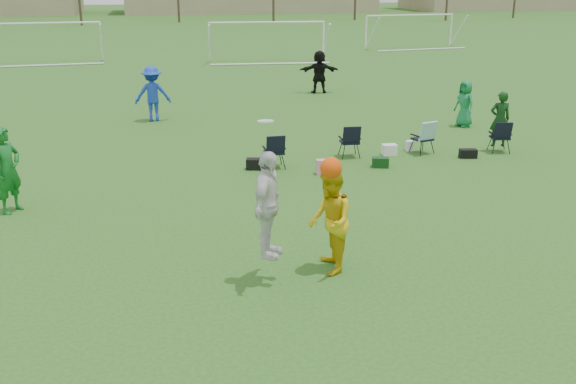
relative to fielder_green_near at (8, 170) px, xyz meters
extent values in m
plane|color=#24571B|center=(6.40, -5.50, -0.99)|extent=(260.00, 260.00, 0.00)
imported|color=#126A22|center=(0.00, 0.00, 0.00)|extent=(0.79, 0.86, 1.97)
imported|color=#183CB7|center=(3.19, 9.33, 0.02)|extent=(1.32, 0.78, 2.01)
imported|color=#15763E|center=(14.03, 6.16, -0.17)|extent=(0.75, 0.93, 1.64)
imported|color=black|center=(10.70, 14.06, -0.02)|extent=(1.86, 0.79, 1.94)
imported|color=silver|center=(5.09, -4.66, 0.43)|extent=(0.89, 1.18, 1.86)
imported|color=gold|center=(6.23, -4.45, -0.03)|extent=(0.80, 0.99, 1.91)
sphere|color=#E74A0C|center=(6.23, -4.45, 0.95)|extent=(0.38, 0.38, 0.38)
cylinder|color=white|center=(5.08, -4.58, 1.85)|extent=(0.27, 0.27, 0.04)
imported|color=#0E3411|center=(13.49, 2.76, 0.00)|extent=(0.67, 0.50, 1.68)
cube|color=black|center=(5.94, 2.26, -0.84)|extent=(0.61, 0.42, 0.30)
cube|color=pink|center=(7.63, 1.45, -0.79)|extent=(0.36, 0.24, 0.40)
cube|color=#0F3A13|center=(9.38, 1.76, -0.85)|extent=(0.51, 0.39, 0.28)
cube|color=white|center=(10.09, 2.97, -0.83)|extent=(0.43, 0.31, 0.32)
cylinder|color=silver|center=(10.87, 3.34, -0.84)|extent=(0.26, 0.26, 0.30)
cube|color=black|center=(12.25, 2.19, -0.86)|extent=(0.54, 0.36, 0.26)
cube|color=black|center=(6.46, 2.32, -0.51)|extent=(0.61, 0.61, 0.96)
cube|color=black|center=(8.85, 3.01, -0.51)|extent=(0.63, 0.63, 0.96)
cube|color=black|center=(11.11, 2.96, -0.51)|extent=(0.75, 0.75, 0.96)
cube|color=black|center=(13.49, 2.66, -0.51)|extent=(0.71, 0.71, 0.96)
cylinder|color=white|center=(0.04, 28.82, 0.21)|extent=(0.12, 0.12, 2.40)
cylinder|color=white|center=(-3.60, 28.50, 1.41)|extent=(7.28, 0.76, 0.12)
cylinder|color=white|center=(6.76, 26.75, 0.21)|extent=(0.12, 0.12, 2.40)
cylinder|color=white|center=(14.04, 26.25, 0.21)|extent=(0.12, 0.12, 2.40)
cylinder|color=white|center=(10.40, 26.50, 1.41)|extent=(7.29, 0.63, 0.12)
cylinder|color=white|center=(18.79, 31.99, 0.21)|extent=(0.12, 0.12, 2.40)
cylinder|color=white|center=(26.02, 33.01, 0.21)|extent=(0.12, 0.12, 2.40)
cylinder|color=white|center=(22.40, 32.50, 1.41)|extent=(7.25, 1.13, 0.12)
camera|label=1|loc=(3.41, -14.66, 4.05)|focal=40.00mm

